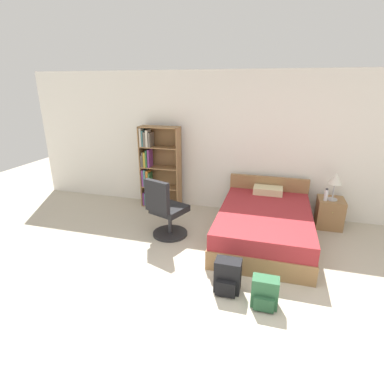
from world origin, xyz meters
name	(u,v)px	position (x,y,z in m)	size (l,w,h in m)	color
ground_plane	(211,331)	(0.00, 0.00, 0.00)	(14.00, 14.00, 0.00)	#BCB29E
wall_back	(250,145)	(0.00, 3.23, 1.30)	(9.00, 0.06, 2.60)	white
bookshelf	(156,169)	(-1.79, 2.98, 0.76)	(0.78, 0.29, 1.61)	olive
bed	(264,223)	(0.39, 2.13, 0.27)	(1.40, 2.08, 0.77)	olive
office_chair	(166,212)	(-1.13, 1.76, 0.44)	(0.63, 0.69, 1.00)	#232326
nightstand	(329,213)	(1.46, 2.89, 0.26)	(0.43, 0.45, 0.51)	olive
table_lamp	(335,180)	(1.46, 2.85, 0.87)	(0.22, 0.22, 0.48)	#B2B2B7
water_bottle	(326,195)	(1.34, 2.79, 0.61)	(0.06, 0.06, 0.21)	silver
backpack_green	(265,293)	(0.49, 0.53, 0.17)	(0.29, 0.23, 0.35)	#2D603D
backpack_black	(228,277)	(0.05, 0.68, 0.20)	(0.31, 0.27, 0.41)	black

